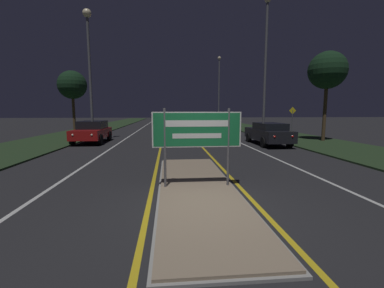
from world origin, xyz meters
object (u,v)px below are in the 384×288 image
Objects in this scene: highway_sign at (197,132)px; car_receding_0 at (268,133)px; car_receding_2 at (191,120)px; streetlight_left_near at (89,53)px; streetlight_right_far at (219,85)px; warning_sign at (292,119)px; car_receding_3 at (203,118)px; car_approaching_0 at (92,131)px; streetlight_right_near at (266,58)px; car_receding_1 at (225,123)px.

car_receding_0 is at bearing 58.09° from highway_sign.
car_receding_2 is (-2.92, 25.01, -0.06)m from car_receding_0.
streetlight_left_near is 1.95× the size of car_receding_0.
streetlight_right_far reaches higher than car_receding_2.
streetlight_left_near is 3.76× the size of warning_sign.
car_receding_3 is 1.16× the size of car_approaching_0.
streetlight_left_near is 5.58m from car_approaching_0.
streetlight_left_near is (-6.31, 12.29, 4.66)m from highway_sign.
highway_sign is at bearing -124.95° from warning_sign.
car_receding_0 is 25.18m from car_receding_2.
car_receding_2 is at bearing 98.40° from streetlight_right_near.
car_receding_1 is 20.82m from car_receding_3.
car_receding_3 is at bearing 89.02° from car_receding_1.
car_receding_1 is at bearing 75.59° from highway_sign.
streetlight_left_near is 33.69m from car_receding_3.
car_receding_1 is 12.28m from car_receding_2.
streetlight_right_far is 2.03× the size of car_receding_0.
warning_sign reaches higher than car_approaching_0.
streetlight_left_near is 2.10× the size of car_receding_1.
car_approaching_0 is (-12.17, -31.78, -0.01)m from car_receding_3.
warning_sign reaches higher than highway_sign.
car_receding_1 reaches higher than car_receding_2.
streetlight_left_near is at bearing -174.80° from warning_sign.
streetlight_left_near reaches higher than car_receding_1.
car_receding_3 is (12.40, 30.84, -5.49)m from streetlight_left_near.
car_receding_3 reaches higher than car_receding_0.
streetlight_right_far is 8.18m from car_receding_2.
warning_sign is (3.51, -29.40, 0.75)m from car_receding_3.
warning_sign reaches higher than car_receding_3.
warning_sign is (15.90, 1.45, -4.74)m from streetlight_left_near.
highway_sign is at bearing -98.04° from car_receding_3.
highway_sign is 34.38m from car_receding_2.
streetlight_right_far is (0.07, 17.38, -0.25)m from streetlight_right_near.
warning_sign is (6.76, -20.51, 0.84)m from car_receding_2.
car_receding_1 reaches higher than car_receding_3.
car_receding_0 is (5.75, 9.24, -0.86)m from highway_sign.
car_receding_3 is 29.61m from warning_sign.
car_receding_1 is (-0.55, -6.46, -4.89)m from streetlight_right_far.
highway_sign is 0.57× the size of car_receding_1.
warning_sign is at bearing -83.20° from car_receding_3.
car_receding_1 is at bearing -94.88° from streetlight_right_far.
streetlight_right_far reaches higher than car_approaching_0.
car_receding_3 is 1.97× the size of warning_sign.
streetlight_right_near is at bearing -90.24° from streetlight_right_far.
car_receding_1 is (-0.48, 10.92, -5.13)m from streetlight_right_near.
streetlight_right_near is at bearing -4.10° from streetlight_left_near.
car_receding_0 is (12.06, -3.05, -5.52)m from streetlight_left_near.
car_approaching_0 is (-8.92, -22.90, 0.09)m from car_receding_2.
car_approaching_0 is at bearing -171.35° from warning_sign.
car_receding_0 is (-0.53, -19.53, -4.94)m from streetlight_right_far.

